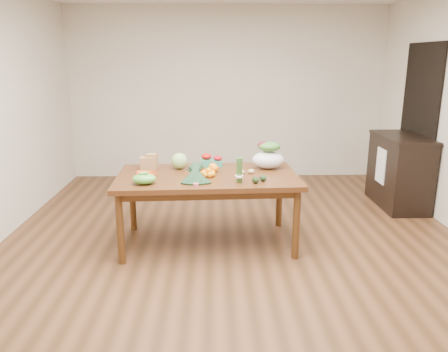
{
  "coord_description": "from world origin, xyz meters",
  "views": [
    {
      "loc": [
        -0.21,
        -4.06,
        1.91
      ],
      "look_at": [
        -0.12,
        0.0,
        0.8
      ],
      "focal_mm": 35.0,
      "sensor_mm": 36.0,
      "label": 1
    }
  ],
  "objects_px": {
    "dining_table": "(208,209)",
    "kale_bunch": "(196,174)",
    "mandarin_cluster": "(209,172)",
    "salad_bag": "(268,156)",
    "cabbage": "(179,161)",
    "paper_bag": "(148,162)",
    "asparagus_bundle": "(239,170)",
    "cabinet": "(399,171)"
  },
  "relations": [
    {
      "from": "dining_table",
      "to": "kale_bunch",
      "type": "xyz_separation_m",
      "value": [
        -0.11,
        -0.28,
        0.45
      ]
    },
    {
      "from": "mandarin_cluster",
      "to": "salad_bag",
      "type": "relative_size",
      "value": 0.53
    },
    {
      "from": "cabbage",
      "to": "paper_bag",
      "type": "bearing_deg",
      "value": -179.73
    },
    {
      "from": "paper_bag",
      "to": "kale_bunch",
      "type": "height_order",
      "value": "same"
    },
    {
      "from": "dining_table",
      "to": "mandarin_cluster",
      "type": "distance_m",
      "value": 0.43
    },
    {
      "from": "dining_table",
      "to": "kale_bunch",
      "type": "relative_size",
      "value": 4.6
    },
    {
      "from": "salad_bag",
      "to": "asparagus_bundle",
      "type": "bearing_deg",
      "value": -121.78
    },
    {
      "from": "kale_bunch",
      "to": "paper_bag",
      "type": "bearing_deg",
      "value": 132.18
    },
    {
      "from": "paper_bag",
      "to": "mandarin_cluster",
      "type": "bearing_deg",
      "value": -25.82
    },
    {
      "from": "kale_bunch",
      "to": "cabbage",
      "type": "bearing_deg",
      "value": 107.54
    },
    {
      "from": "mandarin_cluster",
      "to": "salad_bag",
      "type": "bearing_deg",
      "value": 26.23
    },
    {
      "from": "cabinet",
      "to": "asparagus_bundle",
      "type": "height_order",
      "value": "asparagus_bundle"
    },
    {
      "from": "dining_table",
      "to": "cabbage",
      "type": "height_order",
      "value": "cabbage"
    },
    {
      "from": "paper_bag",
      "to": "mandarin_cluster",
      "type": "xyz_separation_m",
      "value": [
        0.65,
        -0.32,
        -0.03
      ]
    },
    {
      "from": "dining_table",
      "to": "mandarin_cluster",
      "type": "relative_size",
      "value": 10.22
    },
    {
      "from": "paper_bag",
      "to": "cabbage",
      "type": "bearing_deg",
      "value": 0.27
    },
    {
      "from": "paper_bag",
      "to": "cabinet",
      "type": "bearing_deg",
      "value": 16.21
    },
    {
      "from": "cabinet",
      "to": "asparagus_bundle",
      "type": "distance_m",
      "value": 2.67
    },
    {
      "from": "dining_table",
      "to": "asparagus_bundle",
      "type": "height_order",
      "value": "asparagus_bundle"
    },
    {
      "from": "cabinet",
      "to": "asparagus_bundle",
      "type": "xyz_separation_m",
      "value": [
        -2.19,
        -1.47,
        0.4
      ]
    },
    {
      "from": "cabbage",
      "to": "kale_bunch",
      "type": "relative_size",
      "value": 0.43
    },
    {
      "from": "paper_bag",
      "to": "kale_bunch",
      "type": "bearing_deg",
      "value": -45.28
    },
    {
      "from": "cabinet",
      "to": "dining_table",
      "type": "bearing_deg",
      "value": -154.97
    },
    {
      "from": "mandarin_cluster",
      "to": "asparagus_bundle",
      "type": "xyz_separation_m",
      "value": [
        0.3,
        -0.24,
        0.08
      ]
    },
    {
      "from": "paper_bag",
      "to": "mandarin_cluster",
      "type": "height_order",
      "value": "paper_bag"
    },
    {
      "from": "kale_bunch",
      "to": "mandarin_cluster",
      "type": "bearing_deg",
      "value": 58.87
    },
    {
      "from": "salad_bag",
      "to": "dining_table",
      "type": "bearing_deg",
      "value": -158.8
    },
    {
      "from": "dining_table",
      "to": "kale_bunch",
      "type": "height_order",
      "value": "kale_bunch"
    },
    {
      "from": "salad_bag",
      "to": "cabbage",
      "type": "bearing_deg",
      "value": 179.77
    },
    {
      "from": "cabinet",
      "to": "mandarin_cluster",
      "type": "relative_size",
      "value": 5.67
    },
    {
      "from": "dining_table",
      "to": "paper_bag",
      "type": "distance_m",
      "value": 0.83
    },
    {
      "from": "kale_bunch",
      "to": "asparagus_bundle",
      "type": "bearing_deg",
      "value": -4.76
    },
    {
      "from": "cabinet",
      "to": "cabbage",
      "type": "xyz_separation_m",
      "value": [
        -2.8,
        -0.91,
        0.37
      ]
    },
    {
      "from": "asparagus_bundle",
      "to": "kale_bunch",
      "type": "bearing_deg",
      "value": 175.24
    },
    {
      "from": "paper_bag",
      "to": "salad_bag",
      "type": "distance_m",
      "value": 1.29
    },
    {
      "from": "salad_bag",
      "to": "cabinet",
      "type": "bearing_deg",
      "value": 26.32
    },
    {
      "from": "paper_bag",
      "to": "dining_table",
      "type": "bearing_deg",
      "value": -21.61
    },
    {
      "from": "cabinet",
      "to": "kale_bunch",
      "type": "xyz_separation_m",
      "value": [
        -2.61,
        -1.45,
        0.36
      ]
    },
    {
      "from": "kale_bunch",
      "to": "asparagus_bundle",
      "type": "distance_m",
      "value": 0.42
    },
    {
      "from": "paper_bag",
      "to": "asparagus_bundle",
      "type": "relative_size",
      "value": 0.91
    },
    {
      "from": "kale_bunch",
      "to": "salad_bag",
      "type": "xyz_separation_m",
      "value": [
        0.76,
        0.54,
        0.05
      ]
    },
    {
      "from": "asparagus_bundle",
      "to": "salad_bag",
      "type": "height_order",
      "value": "salad_bag"
    }
  ]
}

